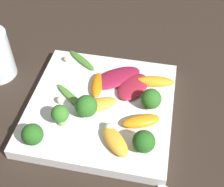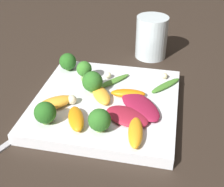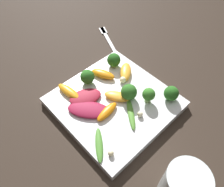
# 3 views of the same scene
# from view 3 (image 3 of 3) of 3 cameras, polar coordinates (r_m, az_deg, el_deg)

# --- Properties ---
(ground_plane) EXTENTS (2.40, 2.40, 0.00)m
(ground_plane) POSITION_cam_3_polar(r_m,az_deg,el_deg) (0.57, 0.63, -3.10)
(ground_plane) COLOR #2D231C
(plate) EXTENTS (0.27, 0.27, 0.02)m
(plate) POSITION_cam_3_polar(r_m,az_deg,el_deg) (0.56, 0.64, -2.44)
(plate) COLOR white
(plate) RESTS_ON ground_plane
(drinking_glass) EXTENTS (0.08, 0.08, 0.10)m
(drinking_glass) POSITION_cam_3_polar(r_m,az_deg,el_deg) (0.45, 17.92, -22.26)
(drinking_glass) COLOR silver
(drinking_glass) RESTS_ON ground_plane
(fork) EXTENTS (0.16, 0.08, 0.01)m
(fork) POSITION_cam_3_polar(r_m,az_deg,el_deg) (0.76, -1.22, 14.36)
(fork) COLOR #B2B2B7
(fork) RESTS_ON ground_plane
(radicchio_leaf_0) EXTENTS (0.11, 0.10, 0.01)m
(radicchio_leaf_0) POSITION_cam_3_polar(r_m,az_deg,el_deg) (0.53, -6.02, -4.24)
(radicchio_leaf_0) COLOR maroon
(radicchio_leaf_0) RESTS_ON plate
(radicchio_leaf_1) EXTENTS (0.08, 0.09, 0.01)m
(radicchio_leaf_1) POSITION_cam_3_polar(r_m,az_deg,el_deg) (0.55, -6.97, -0.89)
(radicchio_leaf_1) COLOR maroon
(radicchio_leaf_1) RESTS_ON plate
(orange_segment_0) EXTENTS (0.07, 0.07, 0.02)m
(orange_segment_0) POSITION_cam_3_polar(r_m,az_deg,el_deg) (0.60, 3.60, 5.71)
(orange_segment_0) COLOR #FCAD33
(orange_segment_0) RESTS_ON plate
(orange_segment_1) EXTENTS (0.08, 0.03, 0.02)m
(orange_segment_1) POSITION_cam_3_polar(r_m,az_deg,el_deg) (0.57, -11.19, 0.47)
(orange_segment_1) COLOR orange
(orange_segment_1) RESTS_ON plate
(orange_segment_2) EXTENTS (0.07, 0.06, 0.02)m
(orange_segment_2) POSITION_cam_3_polar(r_m,az_deg,el_deg) (0.55, 1.61, -0.97)
(orange_segment_2) COLOR #FCAD33
(orange_segment_2) RESTS_ON plate
(orange_segment_3) EXTENTS (0.03, 0.07, 0.01)m
(orange_segment_3) POSITION_cam_3_polar(r_m,az_deg,el_deg) (0.52, -1.31, -4.73)
(orange_segment_3) COLOR orange
(orange_segment_3) RESTS_ON plate
(orange_segment_4) EXTENTS (0.07, 0.05, 0.02)m
(orange_segment_4) POSITION_cam_3_polar(r_m,az_deg,el_deg) (0.60, -2.37, 5.10)
(orange_segment_4) COLOR orange
(orange_segment_4) RESTS_ON plate
(broccoli_floret_0) EXTENTS (0.04, 0.04, 0.04)m
(broccoli_floret_0) POSITION_cam_3_polar(r_m,az_deg,el_deg) (0.56, 15.22, 0.03)
(broccoli_floret_0) COLOR #84AD5B
(broccoli_floret_0) RESTS_ON plate
(broccoli_floret_1) EXTENTS (0.03, 0.03, 0.04)m
(broccoli_floret_1) POSITION_cam_3_polar(r_m,az_deg,el_deg) (0.54, 9.55, -0.33)
(broccoli_floret_1) COLOR #84AD5B
(broccoli_floret_1) RESTS_ON plate
(broccoli_floret_2) EXTENTS (0.04, 0.04, 0.04)m
(broccoli_floret_2) POSITION_cam_3_polar(r_m,az_deg,el_deg) (0.62, 0.47, 8.71)
(broccoli_floret_2) COLOR #7A9E51
(broccoli_floret_2) RESTS_ON plate
(broccoli_floret_3) EXTENTS (0.04, 0.04, 0.04)m
(broccoli_floret_3) POSITION_cam_3_polar(r_m,az_deg,el_deg) (0.54, 4.43, 0.35)
(broccoli_floret_3) COLOR #7A9E51
(broccoli_floret_3) RESTS_ON plate
(broccoli_floret_4) EXTENTS (0.04, 0.04, 0.04)m
(broccoli_floret_4) POSITION_cam_3_polar(r_m,az_deg,el_deg) (0.58, -6.46, 4.35)
(broccoli_floret_4) COLOR #84AD5B
(broccoli_floret_4) RESTS_ON plate
(arugula_sprig_0) EXTENTS (0.08, 0.07, 0.01)m
(arugula_sprig_0) POSITION_cam_3_polar(r_m,az_deg,el_deg) (0.53, 4.93, -5.15)
(arugula_sprig_0) COLOR #518E33
(arugula_sprig_0) RESTS_ON plate
(arugula_sprig_1) EXTENTS (0.07, 0.06, 0.01)m
(arugula_sprig_1) POSITION_cam_3_polar(r_m,az_deg,el_deg) (0.49, -3.40, -13.21)
(arugula_sprig_1) COLOR #47842D
(arugula_sprig_1) RESTS_ON plate
(macadamia_nut_0) EXTENTS (0.01, 0.01, 0.01)m
(macadamia_nut_0) POSITION_cam_3_polar(r_m,az_deg,el_deg) (0.52, 7.36, -5.36)
(macadamia_nut_0) COLOR beige
(macadamia_nut_0) RESTS_ON plate
(macadamia_nut_1) EXTENTS (0.02, 0.02, 0.02)m
(macadamia_nut_1) POSITION_cam_3_polar(r_m,az_deg,el_deg) (0.58, 2.83, 3.58)
(macadamia_nut_1) COLOR beige
(macadamia_nut_1) RESTS_ON plate
(macadamia_nut_2) EXTENTS (0.01, 0.01, 0.01)m
(macadamia_nut_2) POSITION_cam_3_polar(r_m,az_deg,el_deg) (0.47, -0.30, -15.33)
(macadamia_nut_2) COLOR beige
(macadamia_nut_2) RESTS_ON plate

